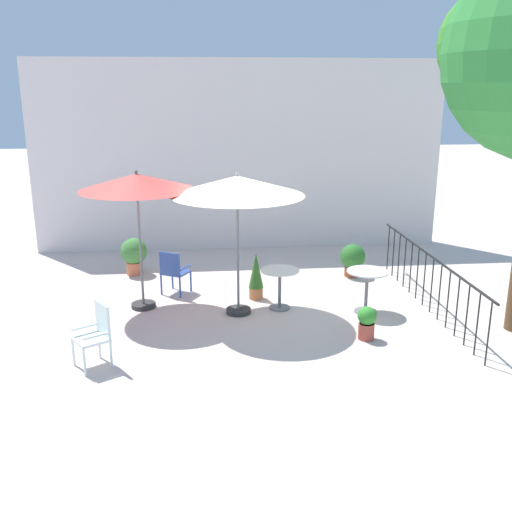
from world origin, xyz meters
TOP-DOWN VIEW (x-y plane):
  - ground_plane at (0.00, 0.00)m, footprint 60.00×60.00m
  - villa_facade at (0.00, 4.58)m, footprint 9.84×0.30m
  - terrace_railing at (3.05, -0.00)m, footprint 0.03×4.91m
  - patio_umbrella_0 at (-0.35, 0.11)m, footprint 2.28×2.28m
  - patio_umbrella_1 at (-2.06, 0.55)m, footprint 2.00×2.00m
  - cafe_table_0 at (1.91, -0.07)m, footprint 0.73×0.73m
  - cafe_table_1 at (0.40, 0.26)m, footprint 0.69×0.69m
  - patio_chair_0 at (-2.50, -1.72)m, footprint 0.60×0.61m
  - patio_chair_1 at (-1.53, 1.20)m, footprint 0.61×0.61m
  - potted_plant_0 at (2.19, 1.98)m, footprint 0.53×0.53m
  - potted_plant_1 at (1.60, -1.20)m, footprint 0.30×0.30m
  - potted_plant_2 at (-2.42, 2.56)m, footprint 0.56×0.56m
  - potted_plant_3 at (0.03, 0.81)m, footprint 0.28×0.28m

SIDE VIEW (x-z plane):
  - ground_plane at x=0.00m, z-range 0.00..0.00m
  - potted_plant_1 at x=1.60m, z-range 0.02..0.56m
  - potted_plant_0 at x=2.19m, z-range 0.04..0.73m
  - potted_plant_2 at x=-2.42m, z-range 0.06..0.85m
  - potted_plant_3 at x=0.03m, z-range 0.01..0.91m
  - patio_chair_1 at x=-1.53m, z-range 0.06..0.93m
  - cafe_table_1 at x=0.40m, z-range 0.14..0.88m
  - patio_chair_0 at x=-2.50m, z-range 0.06..0.99m
  - cafe_table_0 at x=1.91m, z-range 0.15..0.92m
  - terrace_railing at x=3.05m, z-range 0.17..1.18m
  - villa_facade at x=0.00m, z-range 0.00..4.52m
  - patio_umbrella_0 at x=-0.35m, z-range 1.01..3.51m
  - patio_umbrella_1 at x=-2.06m, z-range 1.01..3.52m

